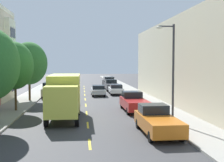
% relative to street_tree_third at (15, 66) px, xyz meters
% --- Properties ---
extents(ground_plane, '(160.00, 160.00, 0.00)m').
position_rel_street_tree_third_xyz_m(ground_plane, '(6.40, 11.58, -4.20)').
color(ground_plane, '#38383A').
extents(sidewalk_left, '(3.20, 120.00, 0.14)m').
position_rel_street_tree_third_xyz_m(sidewalk_left, '(-0.70, 9.58, -4.13)').
color(sidewalk_left, '#99968E').
rests_on(sidewalk_left, ground_plane).
extents(sidewalk_right, '(3.20, 120.00, 0.14)m').
position_rel_street_tree_third_xyz_m(sidewalk_right, '(13.50, 9.58, -4.13)').
color(sidewalk_right, '#99968E').
rests_on(sidewalk_right, ground_plane).
extents(lane_centerline_dashes, '(0.14, 47.20, 0.01)m').
position_rel_street_tree_third_xyz_m(lane_centerline_dashes, '(6.40, 6.08, -4.20)').
color(lane_centerline_dashes, yellow).
rests_on(lane_centerline_dashes, ground_plane).
extents(apartment_block_opposite, '(10.00, 36.00, 9.07)m').
position_rel_street_tree_third_xyz_m(apartment_block_opposite, '(20.10, 1.58, 0.33)').
color(apartment_block_opposite, beige).
rests_on(apartment_block_opposite, ground_plane).
extents(street_tree_third, '(3.30, 3.30, 6.21)m').
position_rel_street_tree_third_xyz_m(street_tree_third, '(0.00, 0.00, 0.00)').
color(street_tree_third, '#47331E').
rests_on(street_tree_third, sidewalk_left).
extents(street_tree_farthest, '(4.13, 4.13, 6.71)m').
position_rel_street_tree_third_xyz_m(street_tree_farthest, '(0.00, 7.22, 0.20)').
color(street_tree_farthest, '#47331E').
rests_on(street_tree_farthest, sidewalk_left).
extents(street_lamp, '(1.35, 0.28, 7.05)m').
position_rel_street_tree_third_xyz_m(street_lamp, '(12.35, -6.92, 0.01)').
color(street_lamp, '#38383D').
rests_on(street_lamp, sidewalk_right).
extents(delivery_box_truck, '(2.46, 7.77, 3.47)m').
position_rel_street_tree_third_xyz_m(delivery_box_truck, '(4.60, -3.59, -2.25)').
color(delivery_box_truck, '#D8D84C').
rests_on(delivery_box_truck, ground_plane).
extents(parked_pickup_orange, '(2.03, 5.31, 1.73)m').
position_rel_street_tree_third_xyz_m(parked_pickup_orange, '(10.69, -9.45, -3.38)').
color(parked_pickup_orange, orange).
rests_on(parked_pickup_orange, ground_plane).
extents(parked_suv_black, '(2.08, 4.85, 1.93)m').
position_rel_street_tree_third_xyz_m(parked_suv_black, '(10.89, 25.87, -3.22)').
color(parked_suv_black, black).
rests_on(parked_suv_black, ground_plane).
extents(parked_sedan_white, '(1.84, 4.51, 1.43)m').
position_rel_street_tree_third_xyz_m(parked_sedan_white, '(10.79, 13.84, -3.45)').
color(parked_sedan_white, silver).
rests_on(parked_sedan_white, ground_plane).
extents(parked_pickup_red, '(2.07, 5.33, 1.73)m').
position_rel_street_tree_third_xyz_m(parked_pickup_red, '(10.79, -0.63, -3.38)').
color(parked_pickup_red, '#AD1E1E').
rests_on(parked_pickup_red, ground_plane).
extents(parked_hatchback_sky, '(1.78, 4.02, 1.50)m').
position_rel_street_tree_third_xyz_m(parked_hatchback_sky, '(2.13, 36.37, -3.45)').
color(parked_hatchback_sky, '#7A9EC6').
rests_on(parked_hatchback_sky, ground_plane).
extents(parked_sedan_forest, '(1.91, 4.54, 1.43)m').
position_rel_street_tree_third_xyz_m(parked_sedan_forest, '(2.17, 18.29, -3.45)').
color(parked_sedan_forest, '#194C28').
rests_on(parked_sedan_forest, ground_plane).
extents(parked_pickup_charcoal, '(2.08, 5.33, 1.73)m').
position_rel_street_tree_third_xyz_m(parked_pickup_charcoal, '(10.81, 19.86, -3.38)').
color(parked_pickup_charcoal, '#333338').
rests_on(parked_pickup_charcoal, ground_plane).
extents(parked_suv_champagne, '(2.01, 4.82, 1.93)m').
position_rel_street_tree_third_xyz_m(parked_suv_champagne, '(1.94, 11.46, -3.22)').
color(parked_suv_champagne, tan).
rests_on(parked_suv_champagne, ground_plane).
extents(moving_silver_sedan, '(1.80, 4.50, 1.43)m').
position_rel_street_tree_third_xyz_m(moving_silver_sedan, '(8.20, 12.48, -3.45)').
color(moving_silver_sedan, '#B2B5BA').
rests_on(moving_silver_sedan, ground_plane).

